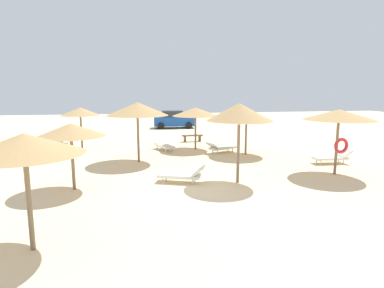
{
  "coord_description": "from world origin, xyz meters",
  "views": [
    {
      "loc": [
        -2.6,
        -11.32,
        3.66
      ],
      "look_at": [
        0.0,
        3.0,
        1.2
      ],
      "focal_mm": 29.61,
      "sensor_mm": 36.0,
      "label": 1
    }
  ],
  "objects_px": {
    "parasol_1": "(339,115)",
    "parasol_3": "(239,112)",
    "parked_car": "(174,120)",
    "parasol_0": "(247,115)",
    "parasol_5": "(24,145)",
    "lounger_4": "(163,145)",
    "bench_0": "(192,137)",
    "parasol_6": "(71,130)",
    "lounger_1": "(333,157)",
    "parasol_4": "(196,112)",
    "parasol_2": "(80,112)",
    "lounger_0": "(221,147)",
    "lounger_3": "(182,175)",
    "parasol_7": "(137,109)",
    "lounger_2": "(63,143)"
  },
  "relations": [
    {
      "from": "parasol_6",
      "to": "bench_0",
      "type": "height_order",
      "value": "parasol_6"
    },
    {
      "from": "parasol_1",
      "to": "parasol_7",
      "type": "bearing_deg",
      "value": 154.34
    },
    {
      "from": "lounger_0",
      "to": "bench_0",
      "type": "distance_m",
      "value": 4.49
    },
    {
      "from": "bench_0",
      "to": "parasol_7",
      "type": "bearing_deg",
      "value": -123.28
    },
    {
      "from": "parasol_7",
      "to": "lounger_4",
      "type": "height_order",
      "value": "parasol_7"
    },
    {
      "from": "parasol_3",
      "to": "parasol_7",
      "type": "distance_m",
      "value": 5.97
    },
    {
      "from": "parasol_3",
      "to": "parasol_0",
      "type": "bearing_deg",
      "value": 67.11
    },
    {
      "from": "parasol_0",
      "to": "parasol_2",
      "type": "relative_size",
      "value": 1.14
    },
    {
      "from": "parasol_4",
      "to": "lounger_4",
      "type": "relative_size",
      "value": 1.47
    },
    {
      "from": "parasol_2",
      "to": "parked_car",
      "type": "height_order",
      "value": "parasol_2"
    },
    {
      "from": "parasol_2",
      "to": "parasol_3",
      "type": "distance_m",
      "value": 11.66
    },
    {
      "from": "parasol_2",
      "to": "bench_0",
      "type": "bearing_deg",
      "value": 11.5
    },
    {
      "from": "parasol_4",
      "to": "parked_car",
      "type": "bearing_deg",
      "value": 89.69
    },
    {
      "from": "parasol_1",
      "to": "parked_car",
      "type": "distance_m",
      "value": 19.51
    },
    {
      "from": "parasol_7",
      "to": "lounger_1",
      "type": "xyz_separation_m",
      "value": [
        9.69,
        -2.17,
        -2.42
      ]
    },
    {
      "from": "parasol_5",
      "to": "lounger_4",
      "type": "distance_m",
      "value": 12.9
    },
    {
      "from": "parked_car",
      "to": "parasol_0",
      "type": "bearing_deg",
      "value": -80.02
    },
    {
      "from": "parasol_2",
      "to": "lounger_2",
      "type": "relative_size",
      "value": 1.3
    },
    {
      "from": "parasol_0",
      "to": "parasol_1",
      "type": "xyz_separation_m",
      "value": [
        2.4,
        -4.87,
        0.33
      ]
    },
    {
      "from": "parasol_3",
      "to": "parasol_6",
      "type": "xyz_separation_m",
      "value": [
        -6.32,
        0.21,
        -0.58
      ]
    },
    {
      "from": "parasol_5",
      "to": "lounger_2",
      "type": "relative_size",
      "value": 1.36
    },
    {
      "from": "bench_0",
      "to": "parasol_6",
      "type": "bearing_deg",
      "value": -121.74
    },
    {
      "from": "parasol_2",
      "to": "parked_car",
      "type": "bearing_deg",
      "value": 55.06
    },
    {
      "from": "bench_0",
      "to": "parked_car",
      "type": "xyz_separation_m",
      "value": [
        -0.27,
        8.73,
        0.48
      ]
    },
    {
      "from": "lounger_2",
      "to": "lounger_3",
      "type": "height_order",
      "value": "lounger_3"
    },
    {
      "from": "parasol_2",
      "to": "lounger_0",
      "type": "xyz_separation_m",
      "value": [
        8.38,
        -2.88,
        -2.04
      ]
    },
    {
      "from": "parasol_0",
      "to": "parasol_2",
      "type": "distance_m",
      "value": 10.3
    },
    {
      "from": "parasol_3",
      "to": "lounger_1",
      "type": "distance_m",
      "value": 6.77
    },
    {
      "from": "parasol_2",
      "to": "parasol_3",
      "type": "height_order",
      "value": "parasol_3"
    },
    {
      "from": "parasol_1",
      "to": "parasol_3",
      "type": "distance_m",
      "value": 4.68
    },
    {
      "from": "bench_0",
      "to": "parked_car",
      "type": "distance_m",
      "value": 8.75
    },
    {
      "from": "parasol_0",
      "to": "parasol_6",
      "type": "xyz_separation_m",
      "value": [
        -8.56,
        -5.11,
        -0.04
      ]
    },
    {
      "from": "parasol_5",
      "to": "lounger_4",
      "type": "height_order",
      "value": "parasol_5"
    },
    {
      "from": "parasol_1",
      "to": "parasol_2",
      "type": "distance_m",
      "value": 14.76
    },
    {
      "from": "lounger_3",
      "to": "bench_0",
      "type": "distance_m",
      "value": 10.39
    },
    {
      "from": "parasol_2",
      "to": "parasol_4",
      "type": "xyz_separation_m",
      "value": [
        7.09,
        -1.45,
        -0.0
      ]
    },
    {
      "from": "lounger_3",
      "to": "parasol_4",
      "type": "bearing_deg",
      "value": 75.03
    },
    {
      "from": "parasol_4",
      "to": "lounger_4",
      "type": "distance_m",
      "value": 2.87
    },
    {
      "from": "parasol_1",
      "to": "parasol_7",
      "type": "xyz_separation_m",
      "value": [
        -8.51,
        4.09,
        0.13
      ]
    },
    {
      "from": "lounger_2",
      "to": "bench_0",
      "type": "relative_size",
      "value": 1.33
    },
    {
      "from": "parasol_3",
      "to": "parked_car",
      "type": "relative_size",
      "value": 0.78
    },
    {
      "from": "lounger_2",
      "to": "parasol_1",
      "type": "bearing_deg",
      "value": -34.39
    },
    {
      "from": "parasol_6",
      "to": "lounger_4",
      "type": "bearing_deg",
      "value": 61.55
    },
    {
      "from": "parasol_1",
      "to": "parasol_5",
      "type": "xyz_separation_m",
      "value": [
        -11.08,
        -4.84,
        -0.12
      ]
    },
    {
      "from": "lounger_1",
      "to": "lounger_3",
      "type": "xyz_separation_m",
      "value": [
        -8.02,
        -1.99,
        0.0
      ]
    },
    {
      "from": "parked_car",
      "to": "parasol_2",
      "type": "bearing_deg",
      "value": -124.94
    },
    {
      "from": "lounger_2",
      "to": "lounger_0",
      "type": "bearing_deg",
      "value": -19.46
    },
    {
      "from": "lounger_4",
      "to": "lounger_0",
      "type": "bearing_deg",
      "value": -24.29
    },
    {
      "from": "parasol_6",
      "to": "lounger_2",
      "type": "height_order",
      "value": "parasol_6"
    },
    {
      "from": "lounger_2",
      "to": "parked_car",
      "type": "distance_m",
      "value": 12.88
    }
  ]
}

